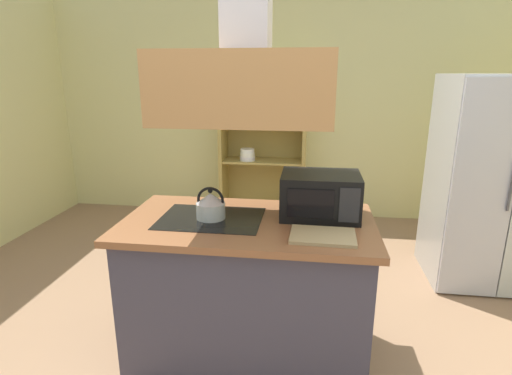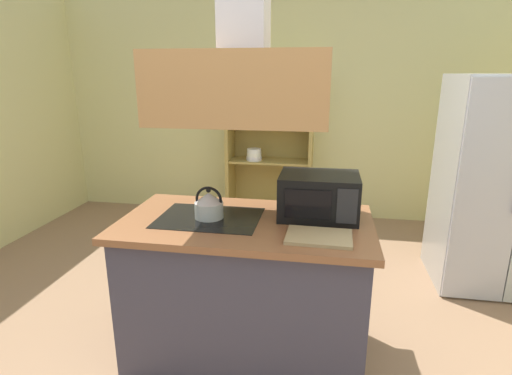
{
  "view_description": "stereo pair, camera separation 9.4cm",
  "coord_description": "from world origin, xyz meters",
  "views": [
    {
      "loc": [
        0.19,
        -1.94,
        1.74
      ],
      "look_at": [
        -0.16,
        0.6,
        1.0
      ],
      "focal_mm": 28.42,
      "sensor_mm": 36.0,
      "label": 1
    },
    {
      "loc": [
        0.28,
        -1.93,
        1.74
      ],
      "look_at": [
        -0.16,
        0.6,
        1.0
      ],
      "focal_mm": 28.42,
      "sensor_mm": 36.0,
      "label": 2
    }
  ],
  "objects": [
    {
      "name": "wall_back",
      "position": [
        0.0,
        3.0,
        1.35
      ],
      "size": [
        6.0,
        0.12,
        2.7
      ],
      "primitive_type": "cube",
      "color": "#D6D089",
      "rests_on": "ground"
    },
    {
      "name": "refrigerator",
      "position": [
        1.68,
        1.5,
        0.86
      ],
      "size": [
        0.9,
        0.78,
        1.72
      ],
      "color": "#B6B7B6",
      "rests_on": "ground"
    },
    {
      "name": "kitchen_island",
      "position": [
        -0.16,
        0.25,
        0.45
      ],
      "size": [
        1.47,
        0.82,
        0.9
      ],
      "color": "#3C3947",
      "rests_on": "ground"
    },
    {
      "name": "cutting_board",
      "position": [
        0.27,
        0.05,
        0.91
      ],
      "size": [
        0.35,
        0.25,
        0.02
      ],
      "primitive_type": "cube",
      "rotation": [
        0.0,
        0.0,
        -0.03
      ],
      "color": "tan",
      "rests_on": "kitchen_island"
    },
    {
      "name": "kettle",
      "position": [
        -0.38,
        0.25,
        0.98
      ],
      "size": [
        0.17,
        0.17,
        0.19
      ],
      "color": "#B4BCB8",
      "rests_on": "kitchen_island"
    },
    {
      "name": "microwave",
      "position": [
        0.25,
        0.39,
        1.03
      ],
      "size": [
        0.46,
        0.35,
        0.26
      ],
      "color": "black",
      "rests_on": "kitchen_island"
    },
    {
      "name": "range_hood",
      "position": [
        -0.16,
        0.25,
        1.77
      ],
      "size": [
        0.9,
        0.7,
        1.22
      ],
      "color": "#B27C46"
    },
    {
      "name": "dish_cabinet",
      "position": [
        -0.37,
        2.78,
        0.79
      ],
      "size": [
        1.0,
        0.4,
        1.78
      ],
      "color": "#A68E45",
      "rests_on": "ground"
    }
  ]
}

